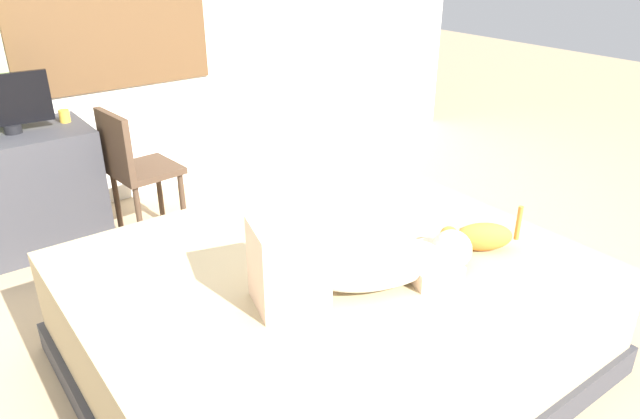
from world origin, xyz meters
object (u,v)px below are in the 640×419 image
cat (479,236)px  tv_monitor (7,103)px  bed (329,314)px  desk (20,192)px  person_lying (357,263)px  cup (64,116)px  chair_by_desk (134,166)px

cat → tv_monitor: bearing=120.9°
bed → desk: desk is taller
desk → tv_monitor: bearing=0.0°
person_lying → cat: 0.64m
person_lying → cat: (0.64, -0.09, -0.05)m
bed → cup: (-0.49, 2.07, 0.52)m
desk → cup: 0.54m
bed → chair_by_desk: 1.72m
cat → cup: 2.62m
desk → tv_monitor: (0.04, 0.00, 0.55)m
cup → chair_by_desk: 0.54m
desk → chair_by_desk: chair_by_desk is taller
person_lying → chair_by_desk: bearing=95.9°
person_lying → desk: person_lying is taller
bed → cup: cup is taller
tv_monitor → desk: bearing=180.0°
person_lying → chair_by_desk: 1.92m
desk → chair_by_desk: (0.61, -0.34, 0.14)m
desk → chair_by_desk: bearing=-29.5°
person_lying → cup: size_ratio=11.98×
cup → person_lying: bearing=-78.7°
bed → desk: size_ratio=2.34×
cat → chair_by_desk: 2.16m
person_lying → chair_by_desk: size_ratio=1.09×
cup → desk: bearing=-173.0°
desk → chair_by_desk: size_ratio=1.05×
chair_by_desk → cup: bearing=123.9°
bed → cat: 0.76m
cat → desk: bearing=121.7°
chair_by_desk → cat: bearing=-67.3°
bed → tv_monitor: 2.28m
bed → person_lying: bearing=-98.3°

